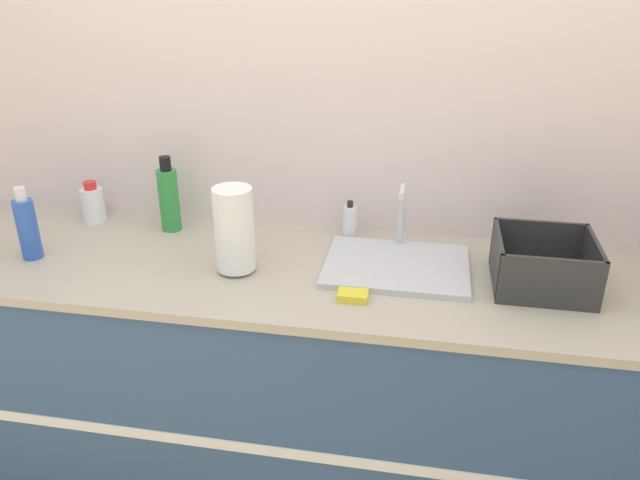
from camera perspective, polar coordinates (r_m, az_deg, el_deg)
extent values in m
cube|color=silver|center=(2.26, -2.18, 10.71)|extent=(4.91, 0.06, 2.60)
cube|color=#33517A|center=(2.31, -3.82, -12.77)|extent=(2.51, 0.68, 0.88)
cube|color=white|center=(2.07, -6.15, -18.33)|extent=(2.51, 0.01, 0.04)
cube|color=#B2A893|center=(2.06, -4.18, -2.68)|extent=(2.54, 0.70, 0.03)
cube|color=silver|center=(2.04, 7.01, -2.38)|extent=(0.46, 0.36, 0.02)
cylinder|color=silver|center=(2.14, 7.46, 2.27)|extent=(0.02, 0.02, 0.21)
cylinder|color=silver|center=(2.05, 7.53, 4.41)|extent=(0.02, 0.10, 0.02)
cylinder|color=#4C4C51|center=(2.04, -7.61, -2.64)|extent=(0.09, 0.09, 0.01)
cylinder|color=white|center=(1.97, -7.84, 0.99)|extent=(0.13, 0.13, 0.27)
cube|color=#2D2D2D|center=(2.04, 19.48, -3.79)|extent=(0.29, 0.28, 0.01)
cube|color=#2D2D2D|center=(1.89, 20.35, -3.60)|extent=(0.29, 0.01, 0.15)
cube|color=#2D2D2D|center=(2.13, 19.31, -0.19)|extent=(0.29, 0.01, 0.15)
cube|color=#2D2D2D|center=(1.99, 15.84, -1.51)|extent=(0.01, 0.28, 0.15)
cube|color=#2D2D2D|center=(2.04, 23.66, -2.06)|extent=(0.01, 0.28, 0.15)
cylinder|color=#2D8C3D|center=(2.34, -13.63, 3.55)|extent=(0.07, 0.07, 0.23)
cylinder|color=black|center=(2.29, -13.98, 6.80)|extent=(0.04, 0.04, 0.05)
cylinder|color=#2D56B7|center=(2.28, -25.15, 0.88)|extent=(0.07, 0.07, 0.20)
cylinder|color=silver|center=(2.24, -25.72, 3.80)|extent=(0.04, 0.04, 0.04)
cylinder|color=white|center=(2.51, -20.02, 3.01)|extent=(0.08, 0.08, 0.13)
cylinder|color=red|center=(2.49, -20.29, 4.71)|extent=(0.05, 0.05, 0.03)
cylinder|color=silver|center=(2.22, 2.74, 1.61)|extent=(0.05, 0.05, 0.12)
cylinder|color=black|center=(2.20, 2.77, 3.31)|extent=(0.02, 0.02, 0.02)
cube|color=yellow|center=(1.86, 3.01, -5.10)|extent=(0.09, 0.06, 0.02)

